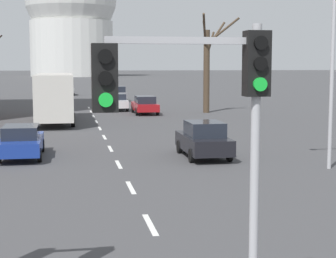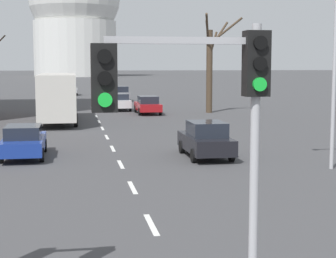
{
  "view_description": "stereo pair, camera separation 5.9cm",
  "coord_description": "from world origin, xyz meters",
  "px_view_note": "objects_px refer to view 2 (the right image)",
  "views": [
    {
      "loc": [
        -2.07,
        -2.62,
        4.15
      ],
      "look_at": [
        -0.4,
        6.65,
        3.06
      ],
      "focal_mm": 60.0,
      "sensor_mm": 36.0,
      "label": 1
    },
    {
      "loc": [
        -2.01,
        -2.63,
        4.15
      ],
      "look_at": [
        -0.4,
        6.65,
        3.06
      ],
      "focal_mm": 60.0,
      "sensor_mm": 36.0,
      "label": 2
    }
  ],
  "objects_px": {
    "sedan_near_left": "(70,89)",
    "sedan_near_right": "(120,102)",
    "city_bus": "(58,94)",
    "street_lamp_right": "(324,44)",
    "sedan_distant_centre": "(148,105)",
    "sedan_far_right": "(206,140)",
    "sedan_mid_centre": "(24,141)",
    "traffic_signal_centre_tall": "(203,102)",
    "sedan_far_left": "(122,94)"
  },
  "relations": [
    {
      "from": "sedan_near_left",
      "to": "sedan_distant_centre",
      "type": "xyz_separation_m",
      "value": [
        6.42,
        -31.01,
        -0.07
      ]
    },
    {
      "from": "sedan_near_left",
      "to": "sedan_near_right",
      "type": "distance_m",
      "value": 27.15
    },
    {
      "from": "sedan_near_right",
      "to": "sedan_distant_centre",
      "type": "distance_m",
      "value": 4.67
    },
    {
      "from": "traffic_signal_centre_tall",
      "to": "sedan_near_left",
      "type": "height_order",
      "value": "traffic_signal_centre_tall"
    },
    {
      "from": "street_lamp_right",
      "to": "city_bus",
      "type": "xyz_separation_m",
      "value": [
        -10.68,
        20.33,
        -2.89
      ]
    },
    {
      "from": "traffic_signal_centre_tall",
      "to": "sedan_near_right",
      "type": "height_order",
      "value": "traffic_signal_centre_tall"
    },
    {
      "from": "street_lamp_right",
      "to": "sedan_near_right",
      "type": "bearing_deg",
      "value": 100.08
    },
    {
      "from": "sedan_near_left",
      "to": "sedan_far_right",
      "type": "height_order",
      "value": "sedan_near_left"
    },
    {
      "from": "traffic_signal_centre_tall",
      "to": "sedan_near_left",
      "type": "relative_size",
      "value": 1.18
    },
    {
      "from": "sedan_far_right",
      "to": "sedan_near_right",
      "type": "bearing_deg",
      "value": 93.32
    },
    {
      "from": "street_lamp_right",
      "to": "sedan_far_right",
      "type": "relative_size",
      "value": 1.89
    },
    {
      "from": "street_lamp_right",
      "to": "city_bus",
      "type": "bearing_deg",
      "value": 117.71
    },
    {
      "from": "street_lamp_right",
      "to": "sedan_far_left",
      "type": "distance_m",
      "value": 43.9
    },
    {
      "from": "traffic_signal_centre_tall",
      "to": "sedan_distant_centre",
      "type": "relative_size",
      "value": 1.03
    },
    {
      "from": "sedan_near_left",
      "to": "sedan_near_right",
      "type": "xyz_separation_m",
      "value": [
        4.41,
        -26.79,
        -0.06
      ]
    },
    {
      "from": "sedan_far_left",
      "to": "city_bus",
      "type": "xyz_separation_m",
      "value": [
        -6.68,
        -23.19,
        1.2
      ]
    },
    {
      "from": "traffic_signal_centre_tall",
      "to": "street_lamp_right",
      "type": "relative_size",
      "value": 0.6
    },
    {
      "from": "sedan_near_left",
      "to": "sedan_far_right",
      "type": "bearing_deg",
      "value": -83.65
    },
    {
      "from": "sedan_mid_centre",
      "to": "sedan_near_left",
      "type": "bearing_deg",
      "value": 87.71
    },
    {
      "from": "sedan_near_left",
      "to": "city_bus",
      "type": "relative_size",
      "value": 0.37
    },
    {
      "from": "traffic_signal_centre_tall",
      "to": "street_lamp_right",
      "type": "distance_m",
      "value": 15.04
    },
    {
      "from": "traffic_signal_centre_tall",
      "to": "sedan_near_right",
      "type": "bearing_deg",
      "value": 86.7
    },
    {
      "from": "sedan_distant_centre",
      "to": "city_bus",
      "type": "xyz_separation_m",
      "value": [
        -7.3,
        -5.78,
        1.27
      ]
    },
    {
      "from": "traffic_signal_centre_tall",
      "to": "sedan_far_right",
      "type": "distance_m",
      "value": 17.03
    },
    {
      "from": "traffic_signal_centre_tall",
      "to": "sedan_far_left",
      "type": "distance_m",
      "value": 56.47
    },
    {
      "from": "sedan_near_right",
      "to": "sedan_far_left",
      "type": "height_order",
      "value": "sedan_far_left"
    },
    {
      "from": "sedan_near_right",
      "to": "sedan_far_left",
      "type": "relative_size",
      "value": 1.15
    },
    {
      "from": "sedan_near_right",
      "to": "city_bus",
      "type": "bearing_deg",
      "value": -117.86
    },
    {
      "from": "traffic_signal_centre_tall",
      "to": "city_bus",
      "type": "xyz_separation_m",
      "value": [
        -2.8,
        33.08,
        -1.56
      ]
    },
    {
      "from": "sedan_far_right",
      "to": "street_lamp_right",
      "type": "bearing_deg",
      "value": -42.85
    },
    {
      "from": "sedan_mid_centre",
      "to": "sedan_far_right",
      "type": "distance_m",
      "value": 8.17
    },
    {
      "from": "sedan_mid_centre",
      "to": "sedan_distant_centre",
      "type": "xyz_separation_m",
      "value": [
        8.51,
        21.16,
        0.03
      ]
    },
    {
      "from": "traffic_signal_centre_tall",
      "to": "sedan_distant_centre",
      "type": "xyz_separation_m",
      "value": [
        4.5,
        38.86,
        -2.83
      ]
    },
    {
      "from": "sedan_distant_centre",
      "to": "city_bus",
      "type": "height_order",
      "value": "city_bus"
    },
    {
      "from": "sedan_far_left",
      "to": "sedan_distant_centre",
      "type": "height_order",
      "value": "sedan_far_left"
    },
    {
      "from": "street_lamp_right",
      "to": "sedan_near_right",
      "type": "height_order",
      "value": "street_lamp_right"
    },
    {
      "from": "sedan_near_left",
      "to": "sedan_mid_centre",
      "type": "relative_size",
      "value": 0.88
    },
    {
      "from": "city_bus",
      "to": "street_lamp_right",
      "type": "bearing_deg",
      "value": -62.29
    },
    {
      "from": "sedan_mid_centre",
      "to": "sedan_distant_centre",
      "type": "relative_size",
      "value": 0.99
    },
    {
      "from": "sedan_mid_centre",
      "to": "city_bus",
      "type": "relative_size",
      "value": 0.42
    },
    {
      "from": "street_lamp_right",
      "to": "sedan_near_right",
      "type": "distance_m",
      "value": 31.09
    },
    {
      "from": "sedan_near_right",
      "to": "sedan_distant_centre",
      "type": "height_order",
      "value": "sedan_near_right"
    },
    {
      "from": "sedan_near_left",
      "to": "sedan_far_right",
      "type": "relative_size",
      "value": 0.95
    },
    {
      "from": "sedan_near_right",
      "to": "sedan_far_right",
      "type": "relative_size",
      "value": 1.06
    },
    {
      "from": "traffic_signal_centre_tall",
      "to": "sedan_far_right",
      "type": "bearing_deg",
      "value": 76.1
    },
    {
      "from": "sedan_mid_centre",
      "to": "sedan_far_left",
      "type": "xyz_separation_m",
      "value": [
        7.89,
        38.57,
        0.1
      ]
    },
    {
      "from": "sedan_distant_centre",
      "to": "street_lamp_right",
      "type": "bearing_deg",
      "value": -82.63
    },
    {
      "from": "street_lamp_right",
      "to": "sedan_distant_centre",
      "type": "height_order",
      "value": "street_lamp_right"
    },
    {
      "from": "sedan_near_left",
      "to": "sedan_mid_centre",
      "type": "height_order",
      "value": "sedan_near_left"
    },
    {
      "from": "street_lamp_right",
      "to": "sedan_mid_centre",
      "type": "relative_size",
      "value": 1.75
    }
  ]
}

